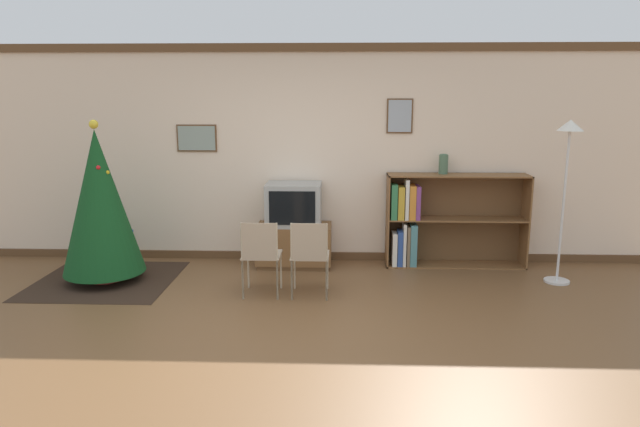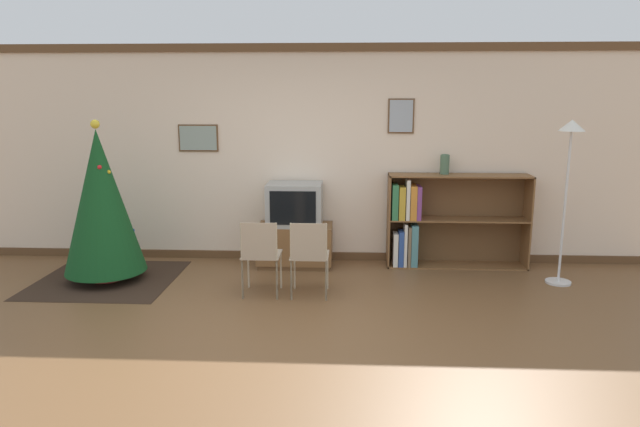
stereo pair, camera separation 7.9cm
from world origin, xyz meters
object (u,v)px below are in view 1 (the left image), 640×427
folding_chair_right (310,254)px  tv_console (294,245)px  vase (443,164)px  standing_lamp (567,159)px  christmas_tree (100,203)px  bookshelf (432,221)px  folding_chair_left (261,253)px  television (294,204)px

folding_chair_right → tv_console: bearing=102.7°
vase → standing_lamp: standing_lamp is taller
christmas_tree → vase: 4.03m
folding_chair_right → bookshelf: (1.45, 1.22, 0.09)m
tv_console → folding_chair_right: folding_chair_right is taller
folding_chair_left → folding_chair_right: 0.51m
vase → tv_console: bearing=-175.8°
vase → folding_chair_right: bearing=-141.0°
television → christmas_tree: bearing=-162.3°
christmas_tree → vase: size_ratio=7.53×
bookshelf → vase: 0.72m
folding_chair_left → bookshelf: size_ratio=0.48×
television → standing_lamp: 3.15m
christmas_tree → standing_lamp: bearing=1.6°
television → bookshelf: 1.72m
christmas_tree → tv_console: size_ratio=1.99×
folding_chair_left → vase: size_ratio=3.39×
vase → standing_lamp: bearing=-28.7°
folding_chair_left → bookshelf: bookshelf is taller
folding_chair_right → bookshelf: 1.89m
christmas_tree → vase: bearing=11.6°
vase → television: bearing=-175.7°
bookshelf → christmas_tree: bearing=-168.6°
bookshelf → standing_lamp: (1.34, -0.62, 0.84)m
standing_lamp → folding_chair_left: bearing=-169.7°
folding_chair_right → television: bearing=102.7°
tv_console → folding_chair_right: 1.18m
christmas_tree → vase: christmas_tree is taller
christmas_tree → folding_chair_left: (1.86, -0.46, -0.44)m
folding_chair_left → vase: bearing=31.4°
bookshelf → standing_lamp: 1.70m
tv_console → folding_chair_left: (-0.26, -1.13, 0.21)m
tv_console → television: 0.52m
tv_console → standing_lamp: bearing=-10.0°
christmas_tree → folding_chair_right: size_ratio=2.22×
television → standing_lamp: bearing=-9.9°
folding_chair_right → standing_lamp: bearing=12.1°
christmas_tree → folding_chair_right: bearing=-10.9°
folding_chair_right → standing_lamp: (2.79, 0.60, 0.93)m
tv_console → vase: 2.08m
christmas_tree → bookshelf: size_ratio=1.07×
folding_chair_right → bookshelf: bearing=40.2°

